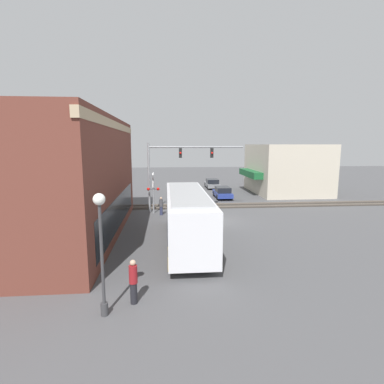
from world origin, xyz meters
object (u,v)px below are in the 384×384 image
Objects in this scene: parked_car_grey at (212,184)px; pedestrian_at_crossing at (161,206)px; pedestrian_by_lamp at (133,281)px; crossing_signal at (153,189)px; city_bus at (187,215)px; streetlamp at (101,244)px; parked_car_blue at (223,193)px.

parked_car_grey is 17.97m from pedestrian_at_crossing.
pedestrian_by_lamp is at bearing 176.80° from pedestrian_at_crossing.
parked_car_grey is (15.73, -7.94, -1.65)m from crossing_signal.
parked_car_grey is (24.52, -5.40, -1.24)m from city_bus.
streetlamp reaches higher than pedestrian_at_crossing.
streetlamp is 16.41m from pedestrian_at_crossing.
city_bus is 2.40× the size of streetlamp.
pedestrian_at_crossing is at bearing 156.30° from parked_car_grey.
crossing_signal is 0.87× the size of parked_car_grey.
city_bus is 6.77× the size of pedestrian_at_crossing.
city_bus is at bearing -20.08° from pedestrian_by_lamp.
crossing_signal is at bearing 16.11° from city_bus.
city_bus reaches higher than pedestrian_by_lamp.
crossing_signal is at bearing 44.48° from pedestrian_at_crossing.
city_bus is 25.13m from parked_car_grey.
city_bus is at bearing -163.89° from crossing_signal.
city_bus is at bearing -167.25° from pedestrian_at_crossing.
crossing_signal is at bearing 133.17° from parked_car_blue.
parked_car_grey is 2.37× the size of pedestrian_by_lamp.
city_bus reaches higher than parked_car_blue.
pedestrian_at_crossing is (8.06, 1.82, -1.04)m from city_bus.
pedestrian_by_lamp is (-31.86, 8.09, 0.31)m from parked_car_grey.
pedestrian_by_lamp reaches higher than parked_car_grey.
parked_car_grey is at bearing -14.24° from pedestrian_by_lamp.
streetlamp reaches higher than pedestrian_by_lamp.
pedestrian_at_crossing is (-8.18, 7.22, 0.20)m from parked_car_blue.
pedestrian_at_crossing is (15.41, -0.86, -0.11)m from pedestrian_by_lamp.
streetlamp is at bearing 176.07° from crossing_signal.
crossing_signal is at bearing -0.52° from pedestrian_by_lamp.
city_bus is 2.95× the size of crossing_signal.
parked_car_grey is at bearing -15.58° from streetlamp.
streetlamp is 2.53× the size of pedestrian_by_lamp.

